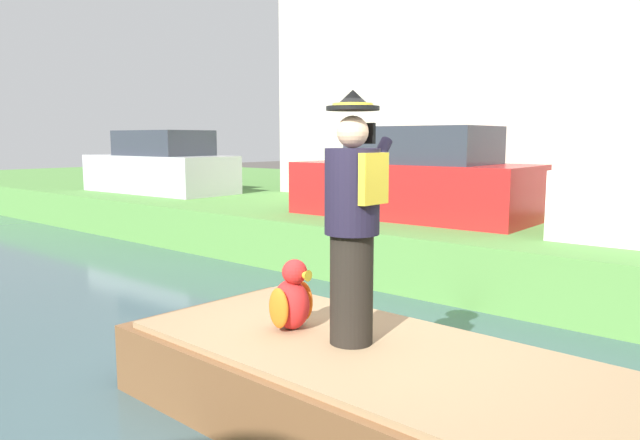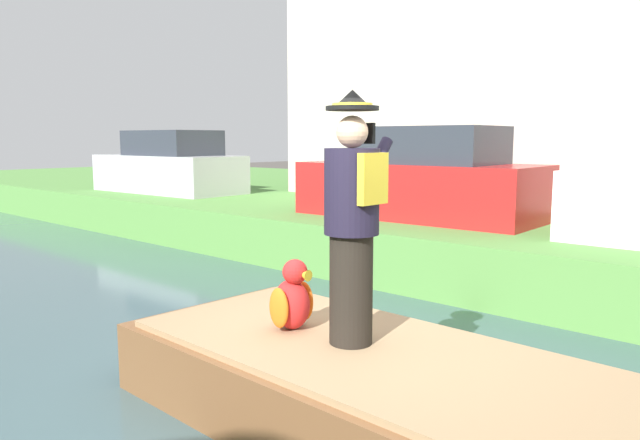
{
  "view_description": "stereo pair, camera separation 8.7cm",
  "coord_description": "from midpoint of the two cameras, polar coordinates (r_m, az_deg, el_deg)",
  "views": [
    {
      "loc": [
        -3.43,
        -2.82,
        2.22
      ],
      "look_at": [
        -0.03,
        0.14,
        1.61
      ],
      "focal_mm": 33.97,
      "sensor_mm": 36.0,
      "label": 1
    },
    {
      "loc": [
        -3.37,
        -2.88,
        2.22
      ],
      "look_at": [
        -0.03,
        0.14,
        1.61
      ],
      "focal_mm": 33.97,
      "sensor_mm": 36.0,
      "label": 2
    }
  ],
  "objects": [
    {
      "name": "canal_water",
      "position": [
        4.94,
        1.02,
        -18.36
      ],
      "size": [
        6.62,
        48.0,
        0.1
      ],
      "primitive_type": "cube",
      "color": "#3D565B",
      "rests_on": "ground"
    },
    {
      "name": "parked_car_red",
      "position": [
        10.19,
        8.68,
        3.78
      ],
      "size": [
        1.88,
        4.07,
        1.5
      ],
      "color": "red",
      "rests_on": "grass_bank_far"
    },
    {
      "name": "ground_plane",
      "position": [
        4.96,
        1.02,
        -18.88
      ],
      "size": [
        80.0,
        80.0,
        0.0
      ],
      "primitive_type": "plane",
      "color": "#4C4742"
    },
    {
      "name": "boat",
      "position": [
        4.56,
        5.07,
        -15.8
      ],
      "size": [
        1.89,
        4.24,
        0.61
      ],
      "color": "brown",
      "rests_on": "canal_water"
    },
    {
      "name": "parked_car_silver",
      "position": [
        15.36,
        -14.96,
        4.89
      ],
      "size": [
        1.91,
        4.09,
        1.5
      ],
      "color": "#B7B7BC",
      "rests_on": "grass_bank_far"
    },
    {
      "name": "person_pirate",
      "position": [
        4.38,
        2.53,
        0.04
      ],
      "size": [
        0.61,
        0.42,
        1.85
      ],
      "rotation": [
        0.0,
        0.0,
        -0.07
      ],
      "color": "black",
      "rests_on": "boat"
    },
    {
      "name": "parrot_plush",
      "position": [
        4.84,
        -3.19,
        -7.45
      ],
      "size": [
        0.36,
        0.35,
        0.57
      ],
      "color": "red",
      "rests_on": "boat"
    }
  ]
}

